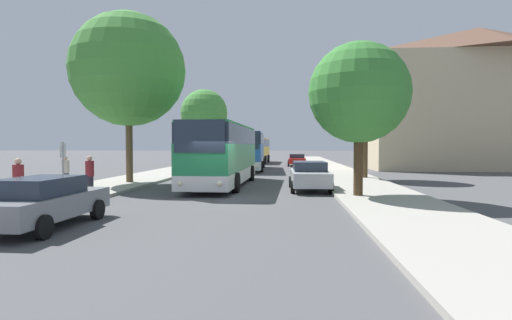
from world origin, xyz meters
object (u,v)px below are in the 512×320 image
at_px(parked_car_left_curb, 44,201).
at_px(tree_left_far, 128,70).
at_px(pedestrian_waiting_far, 18,183).
at_px(bus_stop_sign, 63,163).
at_px(bus_rear, 257,150).
at_px(tree_right_near, 359,93).
at_px(parked_car_right_far, 297,160).
at_px(pedestrian_waiting_near, 90,175).
at_px(tree_left_near, 204,113).
at_px(tree_right_mid, 365,102).
at_px(pedestrian_walking_back, 66,172).
at_px(parked_car_right_near, 310,175).
at_px(bus_front, 223,154).
at_px(bus_middle, 249,150).

relative_size(parked_car_left_curb, tree_left_far, 0.44).
bearing_deg(pedestrian_waiting_far, bus_stop_sign, 85.17).
height_order(bus_rear, tree_right_near, tree_right_near).
relative_size(parked_car_right_far, pedestrian_waiting_near, 2.65).
height_order(parked_car_left_curb, tree_left_near, tree_left_near).
xyz_separation_m(parked_car_right_far, bus_stop_sign, (-10.29, -29.20, 0.88)).
height_order(tree_left_near, tree_right_mid, tree_left_near).
bearing_deg(parked_car_left_curb, pedestrian_walking_back, 117.98).
xyz_separation_m(parked_car_right_far, tree_right_near, (2.03, -27.33, 3.87)).
height_order(pedestrian_walking_back, tree_left_far, tree_left_far).
distance_m(tree_left_near, tree_right_near, 31.06).
bearing_deg(parked_car_right_near, bus_stop_sign, 24.21).
height_order(parked_car_left_curb, pedestrian_walking_back, pedestrian_walking_back).
xyz_separation_m(bus_rear, tree_left_far, (-5.35, -29.51, 5.05)).
height_order(parked_car_left_curb, parked_car_right_far, parked_car_left_curb).
bearing_deg(parked_car_right_far, bus_rear, -55.76).
bearing_deg(pedestrian_walking_back, parked_car_left_curb, 1.10).
bearing_deg(bus_rear, bus_front, -87.96).
xyz_separation_m(parked_car_right_near, pedestrian_waiting_near, (-9.80, -3.92, 0.24)).
bearing_deg(pedestrian_waiting_near, tree_right_near, 113.99).
bearing_deg(parked_car_right_near, tree_left_near, -68.20).
bearing_deg(bus_front, parked_car_left_curb, -103.29).
bearing_deg(parked_car_left_curb, tree_right_near, 36.37).
bearing_deg(pedestrian_waiting_near, tree_left_far, -153.37).
bearing_deg(tree_left_near, bus_front, -75.53).
height_order(pedestrian_walking_back, tree_right_near, tree_right_near).
distance_m(bus_rear, tree_left_near, 9.72).
bearing_deg(tree_right_near, tree_left_far, 156.73).
xyz_separation_m(pedestrian_waiting_near, tree_right_mid, (13.87, 10.61, 4.24)).
bearing_deg(bus_stop_sign, tree_left_far, 90.88).
distance_m(bus_front, parked_car_right_near, 5.32).
height_order(bus_front, tree_left_near, tree_left_near).
bearing_deg(bus_middle, pedestrian_waiting_near, -105.83).
xyz_separation_m(pedestrian_walking_back, tree_right_near, (14.22, -1.58, 3.62)).
height_order(tree_left_near, tree_right_near, tree_left_near).
relative_size(parked_car_right_far, tree_right_mid, 0.62).
bearing_deg(parked_car_left_curb, bus_stop_sign, 116.56).
bearing_deg(parked_car_right_far, bus_stop_sign, 70.94).
bearing_deg(parked_car_left_curb, tree_left_near, 95.90).
bearing_deg(pedestrian_waiting_far, bus_rear, 79.74).
xyz_separation_m(bus_middle, parked_car_left_curb, (-3.21, -26.81, -1.10)).
height_order(pedestrian_waiting_far, pedestrian_walking_back, pedestrian_waiting_far).
xyz_separation_m(bus_rear, parked_car_right_near, (5.15, -31.72, -0.94)).
xyz_separation_m(parked_car_right_near, tree_right_mid, (4.07, 6.69, 4.47)).
xyz_separation_m(pedestrian_walking_back, tree_left_near, (1.45, 26.70, 5.10)).
xyz_separation_m(bus_front, tree_left_near, (-5.99, 23.22, 4.22)).
bearing_deg(parked_car_right_near, parked_car_left_curb, 50.16).
bearing_deg(bus_middle, bus_front, -92.40).
relative_size(bus_stop_sign, tree_left_far, 0.23).
xyz_separation_m(parked_car_left_curb, tree_right_near, (9.92, 6.97, 3.84)).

